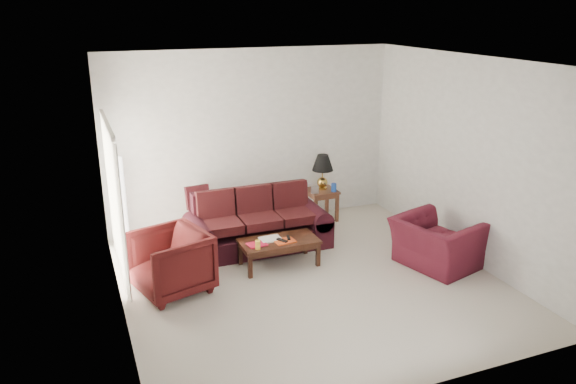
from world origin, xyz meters
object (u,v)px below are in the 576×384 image
object	(u,v)px
floor_lamp	(119,204)
armchair_right	(436,243)
end_table	(321,205)
coffee_table	(279,253)
sofa	(258,221)
armchair_left	(171,262)

from	to	relation	value
floor_lamp	armchair_right	xyz separation A→B (m)	(4.20, -2.27, -0.40)
end_table	floor_lamp	size ratio (longest dim) A/B	0.36
armchair_right	coffee_table	bearing A→B (deg)	52.12
sofa	armchair_right	world-z (taller)	sofa
sofa	armchair_right	xyz separation A→B (m)	(2.21, -1.55, -0.10)
floor_lamp	end_table	bearing A→B (deg)	1.18
end_table	armchair_left	size ratio (longest dim) A/B	0.59
sofa	end_table	size ratio (longest dim) A/B	4.02
armchair_left	armchair_right	xyz separation A→B (m)	(3.73, -0.64, -0.06)
end_table	floor_lamp	xyz separation A→B (m)	(-3.45, -0.07, 0.48)
coffee_table	armchair_left	bearing A→B (deg)	-168.16
armchair_right	end_table	bearing A→B (deg)	2.04
armchair_left	coffee_table	distance (m)	1.64
armchair_left	armchair_right	distance (m)	3.79
armchair_left	coffee_table	size ratio (longest dim) A/B	0.82
coffee_table	sofa	bearing A→B (deg)	101.75
armchair_right	sofa	bearing A→B (deg)	39.20
armchair_right	coffee_table	distance (m)	2.29
armchair_left	end_table	bearing A→B (deg)	103.19
end_table	armchair_left	distance (m)	3.43
floor_lamp	armchair_right	bearing A→B (deg)	-28.39
sofa	floor_lamp	bearing A→B (deg)	154.56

